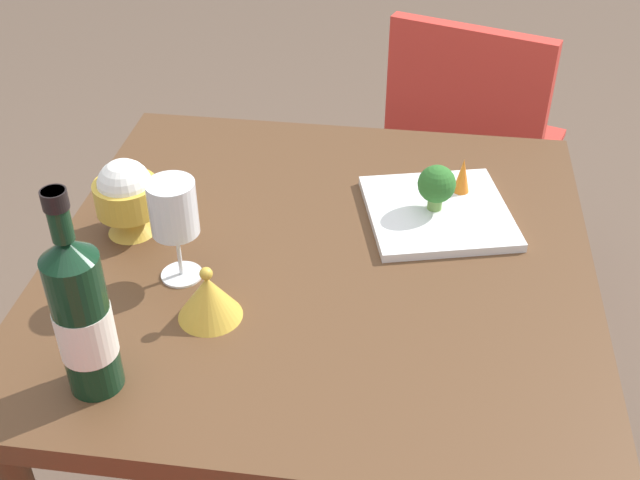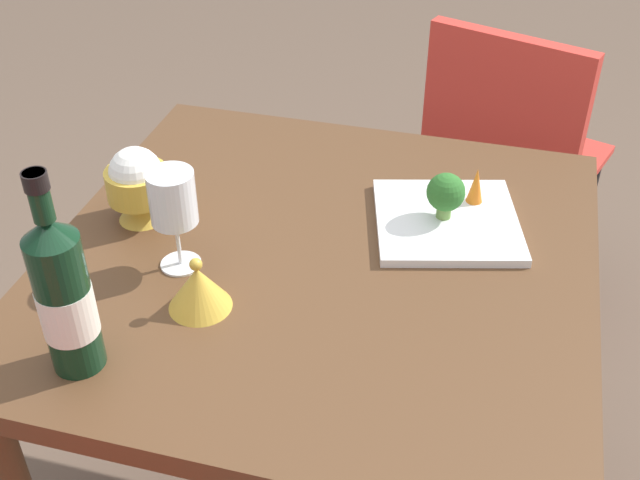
{
  "view_description": "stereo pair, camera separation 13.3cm",
  "coord_description": "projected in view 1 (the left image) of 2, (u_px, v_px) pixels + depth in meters",
  "views": [
    {
      "loc": [
        1.06,
        0.15,
        1.54
      ],
      "look_at": [
        0.0,
        0.0,
        0.75
      ],
      "focal_mm": 44.73,
      "sensor_mm": 36.0,
      "label": 1
    },
    {
      "loc": [
        1.04,
        0.28,
        1.54
      ],
      "look_at": [
        0.0,
        0.0,
        0.75
      ],
      "focal_mm": 44.73,
      "sensor_mm": 36.0,
      "label": 2
    }
  ],
  "objects": [
    {
      "name": "serving_plate",
      "position": [
        438.0,
        212.0,
        1.44
      ],
      "size": [
        0.31,
        0.31,
        0.02
      ],
      "rotation": [
        0.0,
        0.0,
        0.26
      ],
      "color": "white",
      "rests_on": "dining_table"
    },
    {
      "name": "chair_near_window",
      "position": [
        469.0,
        136.0,
        2.08
      ],
      "size": [
        0.51,
        0.51,
        0.85
      ],
      "rotation": [
        0.0,
        0.0,
        1.24
      ],
      "color": "red",
      "rests_on": "ground_plane"
    },
    {
      "name": "broccoli_floret",
      "position": [
        437.0,
        185.0,
        1.41
      ],
      "size": [
        0.07,
        0.07,
        0.09
      ],
      "color": "#729E4C",
      "rests_on": "serving_plate"
    },
    {
      "name": "dining_table",
      "position": [
        320.0,
        291.0,
        1.4
      ],
      "size": [
        0.92,
        0.92,
        0.72
      ],
      "color": "brown",
      "rests_on": "ground_plane"
    },
    {
      "name": "rice_bowl",
      "position": [
        127.0,
        196.0,
        1.36
      ],
      "size": [
        0.11,
        0.11,
        0.14
      ],
      "color": "gold",
      "rests_on": "dining_table"
    },
    {
      "name": "wine_bottle",
      "position": [
        82.0,
        316.0,
        1.04
      ],
      "size": [
        0.08,
        0.08,
        0.32
      ],
      "color": "black",
      "rests_on": "dining_table"
    },
    {
      "name": "carrot_garnish_left",
      "position": [
        462.0,
        175.0,
        1.46
      ],
      "size": [
        0.03,
        0.03,
        0.07
      ],
      "color": "orange",
      "rests_on": "serving_plate"
    },
    {
      "name": "rice_bowl_lid",
      "position": [
        209.0,
        297.0,
        1.2
      ],
      "size": [
        0.1,
        0.1,
        0.09
      ],
      "color": "gold",
      "rests_on": "dining_table"
    },
    {
      "name": "wine_glass",
      "position": [
        173.0,
        211.0,
        1.23
      ],
      "size": [
        0.08,
        0.08,
        0.18
      ],
      "color": "white",
      "rests_on": "dining_table"
    }
  ]
}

